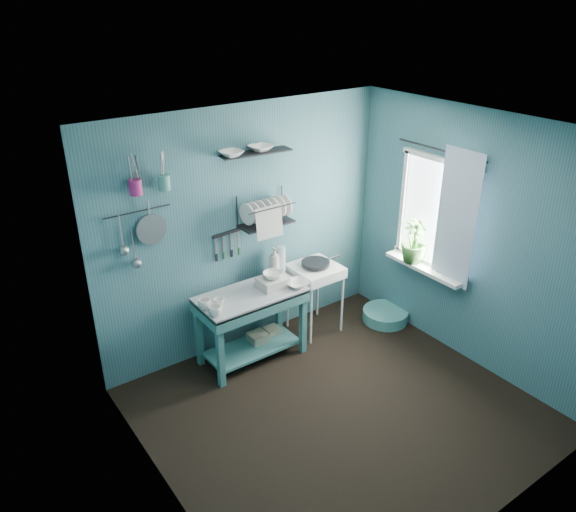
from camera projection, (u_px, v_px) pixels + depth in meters
floor at (339, 411)px, 5.04m from camera, size 3.20×3.20×0.00m
ceiling at (352, 134)px, 3.96m from camera, size 3.20×3.20×0.00m
wall_back at (246, 230)px, 5.60m from camera, size 3.20×0.00×3.20m
wall_front at (507, 386)px, 3.40m from camera, size 3.20×0.00×3.20m
wall_left at (159, 358)px, 3.66m from camera, size 0.00×3.00×3.00m
wall_right at (472, 242)px, 5.34m from camera, size 0.00×3.00×3.00m
work_counter at (252, 326)px, 5.61m from camera, size 1.13×0.68×0.75m
mug_left at (215, 311)px, 5.06m from camera, size 0.12×0.12×0.10m
mug_mid at (219, 303)px, 5.19m from camera, size 0.14×0.14×0.09m
mug_right at (205, 304)px, 5.17m from camera, size 0.17×0.17×0.10m
wash_tub at (273, 282)px, 5.55m from camera, size 0.28×0.22×0.10m
tub_bowl at (273, 275)px, 5.51m from camera, size 0.20×0.19×0.06m
soap_bottle at (274, 261)px, 5.75m from camera, size 0.12×0.12×0.30m
water_bottle at (281, 259)px, 5.83m from camera, size 0.09×0.09×0.28m
counter_bowl at (297, 284)px, 5.57m from camera, size 0.22×0.22×0.05m
hotplate_stand at (315, 298)px, 6.10m from camera, size 0.55×0.55×0.77m
frying_pan at (315, 263)px, 5.91m from camera, size 0.30×0.30×0.03m
knife_strip at (226, 233)px, 5.44m from camera, size 0.32×0.05×0.03m
dish_rack at (266, 210)px, 5.49m from camera, size 0.58×0.32×0.32m
upper_shelf at (256, 153)px, 5.22m from camera, size 0.71×0.25×0.01m
shelf_bowl_left at (231, 155)px, 5.08m from camera, size 0.22×0.22×0.05m
shelf_bowl_right at (261, 146)px, 5.23m from camera, size 0.25×0.25×0.05m
utensil_cup_magenta at (135, 187)px, 4.66m from camera, size 0.11×0.11×0.13m
utensil_cup_teal at (164, 182)px, 4.80m from camera, size 0.11×0.11×0.13m
colander at (151, 229)px, 4.92m from camera, size 0.28×0.03×0.28m
ladle_outer at (121, 232)px, 4.77m from camera, size 0.01×0.01×0.30m
ladle_inner at (133, 245)px, 4.88m from camera, size 0.01×0.01×0.30m
hook_rail at (137, 212)px, 4.81m from camera, size 0.60×0.01×0.01m
window_glass at (436, 213)px, 5.60m from camera, size 0.00×1.10×1.10m
windowsill at (424, 268)px, 5.81m from camera, size 0.16×0.95×0.04m
curtain at (456, 219)px, 5.33m from camera, size 0.00×1.35×1.35m
curtain_rod at (441, 150)px, 5.30m from camera, size 0.02×1.05×0.02m
potted_plant at (414, 241)px, 5.81m from camera, size 0.28×0.28×0.46m
storage_tin_large at (258, 343)px, 5.82m from camera, size 0.18×0.18×0.22m
storage_tin_small at (272, 336)px, 5.95m from camera, size 0.15×0.15×0.20m
floor_basin at (385, 315)px, 6.39m from camera, size 0.51×0.51×0.13m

